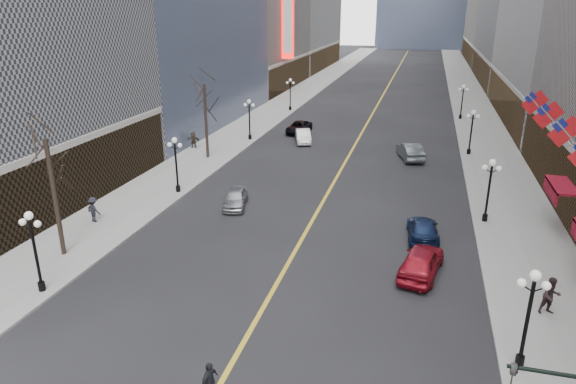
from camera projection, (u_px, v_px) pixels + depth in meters
The scene contains 28 objects.
sidewalk_east at pixel (475, 114), 71.91m from camera, with size 6.00×230.00×0.15m, color gray.
sidewalk_west at pixel (283, 105), 78.69m from camera, with size 6.00×230.00×0.15m, color gray.
lane_line at pixel (381, 99), 84.41m from camera, with size 0.25×200.00×0.02m, color gold.
streetlamp_east_0 at pixel (529, 309), 20.63m from camera, with size 1.26×0.44×4.52m.
streetlamp_east_1 at pixel (490, 184), 35.16m from camera, with size 1.26×0.44×4.52m.
streetlamp_east_2 at pixel (472, 127), 51.50m from camera, with size 1.26×0.44×4.52m.
streetlamp_east_3 at pixel (462, 98), 67.85m from camera, with size 1.26×0.44×4.52m.
streetlamp_west_0 at pixel (34, 243), 26.35m from camera, with size 1.26×0.44×4.52m.
streetlamp_west_1 at pixel (176, 159), 40.87m from camera, with size 1.26×0.44×4.52m.
streetlamp_west_2 at pixel (249, 115), 57.22m from camera, with size 1.26×0.44×4.52m.
streetlamp_west_3 at pixel (290, 91), 73.56m from camera, with size 1.26×0.44×4.52m.
flag_3 at pixel (568, 135), 30.08m from camera, with size 2.87×0.12×2.87m.
flag_4 at pixel (551, 118), 34.62m from camera, with size 2.87×0.12×2.87m.
flag_5 at pixel (537, 105), 39.16m from camera, with size 2.87×0.12×2.87m.
awning_c at pixel (559, 187), 34.05m from camera, with size 1.40×4.00×0.93m.
theatre_marquee at pixel (288, 21), 84.15m from camera, with size 2.00×0.55×12.00m.
tree_west_near at pixel (48, 158), 29.25m from camera, with size 3.60×3.60×7.92m.
tree_west_far at pixel (205, 96), 49.22m from camera, with size 3.60×3.60×7.92m.
car_nb_near at pixel (235, 198), 38.86m from camera, with size 1.63×4.05×1.38m, color #95969C.
car_nb_mid at pixel (303, 136), 57.18m from camera, with size 1.53×4.39×1.45m, color white.
car_nb_far at pixel (299, 127), 61.44m from camera, with size 2.29×4.97×1.38m, color black.
car_sb_near at pixel (423, 229), 33.40m from camera, with size 1.92×4.72×1.37m, color #111E42.
car_sb_mid at pixel (421, 262), 28.90m from camera, with size 1.96×4.88×1.66m, color maroon.
car_sb_far at pixel (410, 151), 50.89m from camera, with size 1.74×4.99×1.64m, color #515759.
ped_east_walk at pixel (551, 296), 24.91m from camera, with size 0.95×0.52×1.95m, color black.
ped_west_walk at pixel (94, 210), 35.67m from camera, with size 1.17×0.48×1.80m, color black.
ped_west_far at pixel (193, 140), 54.41m from camera, with size 1.58×0.46×1.71m, color #31291B.
ped_crossing_a at pixel (210, 381), 19.66m from camera, with size 0.98×0.45×1.67m, color black.
Camera 1 is at (6.99, -5.68, 14.40)m, focal length 32.00 mm.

